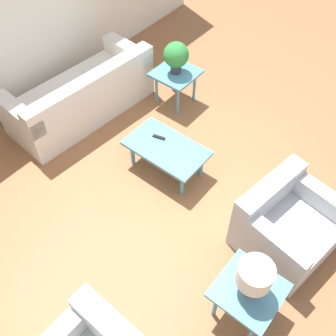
% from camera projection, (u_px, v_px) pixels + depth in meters
% --- Properties ---
extents(ground_plane, '(14.00, 14.00, 0.00)m').
position_uv_depth(ground_plane, '(201.00, 197.00, 4.75)').
color(ground_plane, '#8E5B38').
extents(wall_right, '(0.12, 7.20, 2.70)m').
position_uv_depth(wall_right, '(10.00, 10.00, 4.95)').
color(wall_right, silver).
rests_on(wall_right, ground_plane).
extents(sofa, '(1.02, 2.12, 0.79)m').
position_uv_depth(sofa, '(83.00, 97.00, 5.48)').
color(sofa, silver).
rests_on(sofa, ground_plane).
extents(armchair, '(1.00, 1.06, 0.77)m').
position_uv_depth(armchair, '(286.00, 225.00, 4.13)').
color(armchair, '#A8ADB2').
rests_on(armchair, ground_plane).
extents(coffee_table, '(0.99, 0.58, 0.40)m').
position_uv_depth(coffee_table, '(166.00, 150.00, 4.77)').
color(coffee_table, teal).
rests_on(coffee_table, ground_plane).
extents(side_table_plant, '(0.57, 0.57, 0.53)m').
position_uv_depth(side_table_plant, '(176.00, 76.00, 5.53)').
color(side_table_plant, teal).
rests_on(side_table_plant, ground_plane).
extents(side_table_lamp, '(0.57, 0.57, 0.53)m').
position_uv_depth(side_table_lamp, '(248.00, 293.00, 3.51)').
color(side_table_lamp, teal).
rests_on(side_table_lamp, ground_plane).
extents(potted_plant, '(0.35, 0.35, 0.45)m').
position_uv_depth(potted_plant, '(176.00, 56.00, 5.27)').
color(potted_plant, '#333338').
rests_on(potted_plant, side_table_plant).
extents(table_lamp, '(0.31, 0.31, 0.40)m').
position_uv_depth(table_lamp, '(254.00, 277.00, 3.25)').
color(table_lamp, red).
rests_on(table_lamp, side_table_lamp).
extents(remote_control, '(0.16, 0.08, 0.02)m').
position_uv_depth(remote_control, '(159.00, 137.00, 4.82)').
color(remote_control, black).
rests_on(remote_control, coffee_table).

